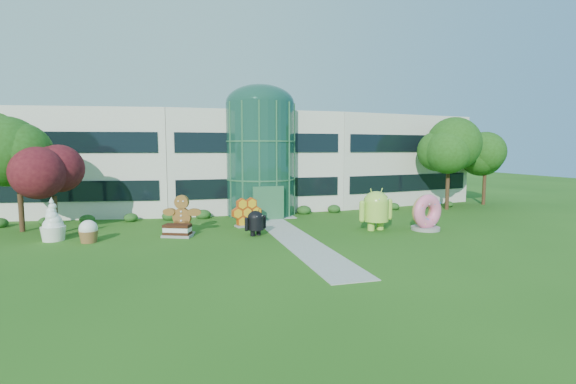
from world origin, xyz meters
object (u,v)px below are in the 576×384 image
object	(u,v)px
gingerbread	(182,214)
donut	(426,212)
android_green	(376,207)
android_black	(256,221)

from	to	relation	value
gingerbread	donut	bearing A→B (deg)	10.24
android_green	android_black	bearing A→B (deg)	167.77
android_green	android_black	size ratio (longest dim) A/B	1.67
android_green	gingerbread	bearing A→B (deg)	161.11
android_black	gingerbread	world-z (taller)	gingerbread
android_green	donut	xyz separation A→B (m)	(3.47, -1.00, -0.34)
android_black	android_green	bearing A→B (deg)	-25.36
android_green	gingerbread	size ratio (longest dim) A/B	1.12
android_green	donut	bearing A→B (deg)	-25.32
android_green	donut	world-z (taller)	android_green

